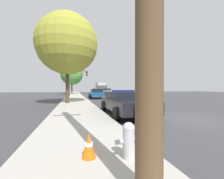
% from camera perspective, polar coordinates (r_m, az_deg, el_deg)
% --- Properties ---
extents(ground_plane, '(110.00, 110.00, 0.00)m').
position_cam_1_polar(ground_plane, '(8.50, 25.20, -9.92)').
color(ground_plane, '#3D3D42').
extents(sidewalk_left, '(3.00, 110.00, 0.13)m').
position_cam_1_polar(sidewalk_left, '(6.60, -12.28, -12.34)').
color(sidewalk_left, '#ADA89E').
rests_on(sidewalk_left, ground_plane).
extents(police_car, '(2.13, 5.25, 1.43)m').
position_cam_1_polar(police_car, '(8.75, 4.71, -4.76)').
color(police_car, black).
rests_on(police_car, ground_plane).
extents(fire_hydrant, '(0.56, 0.24, 0.72)m').
position_cam_1_polar(fire_hydrant, '(3.16, 6.32, -18.28)').
color(fire_hydrant, '#B7BCC1').
rests_on(fire_hydrant, sidewalk_left).
extents(traffic_light, '(3.29, 0.35, 4.69)m').
position_cam_1_polar(traffic_light, '(27.90, -13.13, 4.42)').
color(traffic_light, '#424247').
rests_on(traffic_light, sidewalk_left).
extents(car_background_distant, '(2.07, 3.94, 1.49)m').
position_cam_1_polar(car_background_distant, '(49.88, -6.01, -0.36)').
color(car_background_distant, slate).
rests_on(car_background_distant, ground_plane).
extents(car_background_midblock, '(2.07, 4.04, 1.43)m').
position_cam_1_polar(car_background_midblock, '(22.52, -6.00, -1.48)').
color(car_background_midblock, navy).
rests_on(car_background_midblock, ground_plane).
extents(car_background_oncoming, '(2.07, 4.34, 1.47)m').
position_cam_1_polar(car_background_oncoming, '(34.15, -1.99, -0.75)').
color(car_background_oncoming, '#B7B7BC').
rests_on(car_background_oncoming, ground_plane).
extents(box_truck, '(2.65, 7.65, 3.03)m').
position_cam_1_polar(box_truck, '(42.28, -4.30, 0.64)').
color(box_truck, '#474C51').
rests_on(box_truck, ground_plane).
extents(tree_sidewalk_far, '(5.55, 5.55, 7.74)m').
position_cam_1_polar(tree_sidewalk_far, '(39.06, -15.06, 5.71)').
color(tree_sidewalk_far, brown).
rests_on(tree_sidewalk_far, sidewalk_left).
extents(tree_sidewalk_near, '(5.77, 5.77, 8.49)m').
position_cam_1_polar(tree_sidewalk_near, '(15.43, -16.69, 16.27)').
color(tree_sidewalk_near, '#4C3823').
rests_on(tree_sidewalk_near, sidewalk_left).
extents(traffic_cone, '(0.28, 0.28, 0.50)m').
position_cam_1_polar(traffic_cone, '(3.24, -8.80, -20.29)').
color(traffic_cone, orange).
rests_on(traffic_cone, sidewalk_left).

